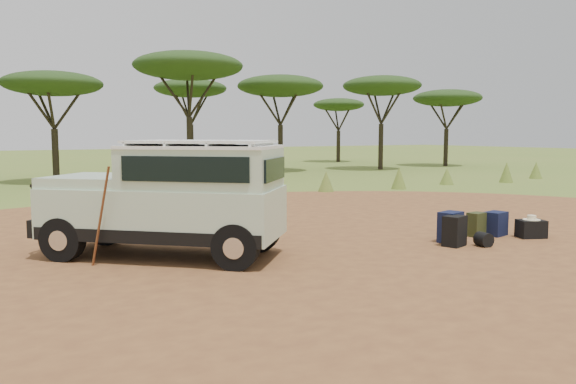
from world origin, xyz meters
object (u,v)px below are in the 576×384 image
duffel_navy (496,224)px  hard_case (531,229)px  backpack_navy (450,227)px  walking_staff (101,217)px  safari_vehicle (171,201)px  backpack_black (454,231)px  backpack_olive (476,225)px

duffel_navy → hard_case: size_ratio=0.97×
backpack_navy → hard_case: (1.81, -0.49, -0.12)m
walking_staff → backpack_navy: walking_staff is taller
walking_staff → backpack_navy: (6.38, -1.39, -0.51)m
safari_vehicle → hard_case: bearing=25.9°
safari_vehicle → backpack_navy: size_ratio=6.78×
safari_vehicle → backpack_black: size_ratio=7.05×
safari_vehicle → hard_case: 7.30m
hard_case → backpack_black: bearing=-162.3°
duffel_navy → hard_case: duffel_navy is taller
walking_staff → duffel_navy: bearing=-47.1°
duffel_navy → hard_case: bearing=-62.8°
backpack_black → hard_case: bearing=-23.0°
backpack_black → backpack_olive: bearing=5.0°
hard_case → backpack_navy: bearing=-172.3°
backpack_black → hard_case: size_ratio=1.12×
safari_vehicle → hard_case: size_ratio=7.88×
backpack_black → backpack_navy: bearing=37.3°
walking_staff → backpack_black: 6.42m
backpack_black → duffel_navy: bearing=-5.4°
safari_vehicle → backpack_navy: bearing=25.5°
backpack_navy → walking_staff: bearing=153.0°
backpack_olive → hard_case: 1.09m
safari_vehicle → walking_staff: 1.26m
backpack_black → backpack_olive: size_ratio=1.17×
backpack_navy → hard_case: 1.88m
hard_case → duffel_navy: bearing=152.2°
safari_vehicle → duffel_navy: bearing=29.2°
safari_vehicle → duffel_navy: (6.52, -1.52, -0.73)m
safari_vehicle → backpack_black: safari_vehicle is taller
duffel_navy → backpack_black: bearing=-179.7°
safari_vehicle → walking_staff: (-1.23, -0.18, -0.16)m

